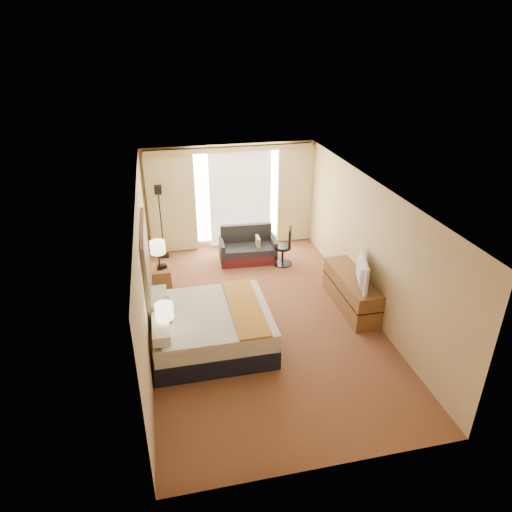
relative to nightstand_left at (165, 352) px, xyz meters
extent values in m
cube|color=#5B1E1A|center=(1.87, 1.05, -0.28)|extent=(4.20, 7.00, 0.02)
cube|color=white|center=(1.87, 1.05, 2.33)|extent=(4.20, 7.00, 0.02)
cube|color=#D3B780|center=(1.87, 4.55, 1.02)|extent=(4.20, 0.02, 2.60)
cube|color=#D3B780|center=(1.87, -2.45, 1.02)|extent=(4.20, 0.02, 2.60)
cube|color=#D3B780|center=(-0.23, 1.05, 1.02)|extent=(0.02, 7.00, 2.60)
cube|color=#D3B780|center=(3.97, 1.05, 1.02)|extent=(0.02, 7.00, 2.60)
cube|color=black|center=(-0.19, 1.25, 1.01)|extent=(0.06, 1.85, 1.50)
cube|color=brown|center=(0.00, 0.00, 0.00)|extent=(0.45, 0.52, 0.55)
cube|color=brown|center=(0.00, 2.50, 0.00)|extent=(0.45, 0.52, 0.55)
cube|color=brown|center=(3.70, 1.05, 0.07)|extent=(0.50, 1.80, 0.70)
cube|color=white|center=(2.12, 4.52, 1.04)|extent=(2.30, 0.02, 2.30)
cube|color=beige|center=(0.42, 4.43, 0.99)|extent=(1.15, 0.09, 2.50)
cube|color=beige|center=(3.52, 4.43, 0.99)|extent=(0.90, 0.09, 2.50)
cube|color=white|center=(2.12, 4.48, 0.99)|extent=(1.55, 0.04, 2.50)
cube|color=#D3B780|center=(1.87, 4.39, 2.25)|extent=(4.00, 0.16, 0.12)
cube|color=black|center=(0.82, 0.40, -0.11)|extent=(2.03, 1.84, 0.34)
cube|color=silver|center=(0.82, 0.40, 0.21)|extent=(1.99, 1.79, 0.29)
cube|color=silver|center=(0.90, 0.40, 0.38)|extent=(1.86, 1.86, 0.07)
cube|color=gold|center=(1.42, 0.40, 0.43)|extent=(0.53, 1.86, 0.04)
cube|color=silver|center=(-0.02, -0.05, 0.50)|extent=(0.27, 0.76, 0.17)
cube|color=silver|center=(-0.02, 0.85, 0.50)|extent=(0.27, 0.76, 0.17)
cube|color=beige|center=(0.11, 0.40, 0.54)|extent=(0.10, 0.41, 0.35)
cube|color=#54181D|center=(2.10, 3.50, -0.16)|extent=(1.37, 0.79, 0.24)
cube|color=#2B2B30|center=(2.10, 3.45, 0.04)|extent=(1.27, 0.64, 0.15)
cube|color=#2B2B30|center=(2.11, 3.79, 0.30)|extent=(1.25, 0.20, 0.52)
cube|color=#2B2B30|center=(1.48, 3.54, 0.07)|extent=(0.14, 0.72, 0.43)
cube|color=#2B2B30|center=(2.72, 3.46, 0.07)|extent=(0.14, 0.72, 0.43)
cube|color=beige|center=(2.33, 3.44, 0.20)|extent=(0.10, 0.34, 0.31)
cube|color=black|center=(0.13, 4.17, -0.26)|extent=(0.23, 0.23, 0.02)
cylinder|color=black|center=(0.13, 4.17, 0.56)|extent=(0.03, 0.03, 1.61)
cube|color=black|center=(0.13, 4.17, 1.44)|extent=(0.17, 0.17, 0.19)
cylinder|color=black|center=(2.87, 3.15, -0.26)|extent=(0.45, 0.45, 0.03)
cylinder|color=black|center=(2.87, 3.15, -0.04)|extent=(0.05, 0.05, 0.40)
cylinder|color=black|center=(2.87, 3.15, 0.16)|extent=(0.39, 0.39, 0.06)
cube|color=black|center=(3.02, 3.09, 0.42)|extent=(0.17, 0.35, 0.45)
cube|color=black|center=(0.05, 0.05, 0.30)|extent=(0.10, 0.10, 0.04)
cylinder|color=black|center=(0.05, 0.05, 0.50)|extent=(0.03, 0.03, 0.36)
cylinder|color=#FFF3BF|center=(0.05, 0.05, 0.76)|extent=(0.29, 0.29, 0.25)
cube|color=black|center=(0.01, 2.44, 0.30)|extent=(0.11, 0.11, 0.04)
cylinder|color=black|center=(0.01, 2.44, 0.51)|extent=(0.03, 0.03, 0.38)
cylinder|color=#FFF3BF|center=(0.01, 2.44, 0.78)|extent=(0.30, 0.30, 0.26)
cube|color=#8BB9D8|center=(-0.01, -0.05, 0.32)|extent=(0.14, 0.14, 0.10)
cube|color=black|center=(0.06, 2.49, 0.31)|extent=(0.21, 0.19, 0.07)
imported|color=black|center=(3.65, 0.73, 0.71)|extent=(0.42, 0.97, 0.56)
camera|label=1|loc=(0.17, -6.19, 4.75)|focal=32.00mm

